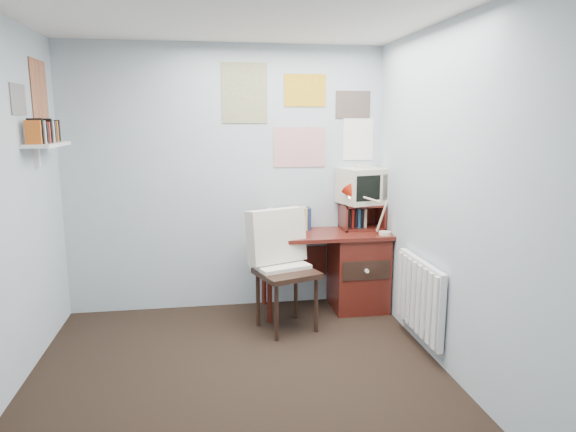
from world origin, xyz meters
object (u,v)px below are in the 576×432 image
tv_riser (362,216)px  crt_tv (362,184)px  desk_lamp (386,213)px  radiator (420,297)px  wall_shelf (47,145)px  desk (352,268)px  desk_chair (287,273)px

tv_riser → crt_tv: size_ratio=1.02×
desk_lamp → crt_tv: size_ratio=1.04×
desk_lamp → radiator: 0.93m
desk_lamp → wall_shelf: 2.91m
desk → desk_lamp: bearing=-34.6°
desk_lamp → crt_tv: (-0.14, 0.31, 0.23)m
desk_chair → crt_tv: (0.82, 0.54, 0.69)m
desk → desk_lamp: size_ratio=2.95×
radiator → tv_riser: bearing=99.3°
tv_riser → radiator: 1.15m
desk_lamp → wall_shelf: (-2.83, -0.20, 0.66)m
wall_shelf → desk_lamp: bearing=4.1°
desk → desk_chair: size_ratio=1.18×
desk_chair → tv_riser: (0.82, 0.52, 0.38)m
desk_chair → radiator: desk_chair is taller
desk_lamp → desk_chair: bearing=-166.7°
desk_chair → crt_tv: bearing=13.9°
desk_chair → wall_shelf: bearing=159.8°
desk → wall_shelf: bearing=-171.6°
crt_tv → desk_chair: bearing=-162.2°
radiator → wall_shelf: (-2.86, 0.55, 1.20)m
desk_lamp → wall_shelf: size_ratio=0.66×
desk_chair → desk_lamp: 1.09m
tv_riser → crt_tv: (0.00, 0.02, 0.31)m
crt_tv → radiator: crt_tv is taller
desk → wall_shelf: wall_shelf is taller
crt_tv → radiator: (0.17, -1.06, -0.78)m
radiator → wall_shelf: bearing=169.1°
crt_tv → desk: bearing=-147.7°
desk_lamp → radiator: (0.03, -0.75, -0.54)m
radiator → wall_shelf: size_ratio=1.29×
radiator → wall_shelf: 3.15m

